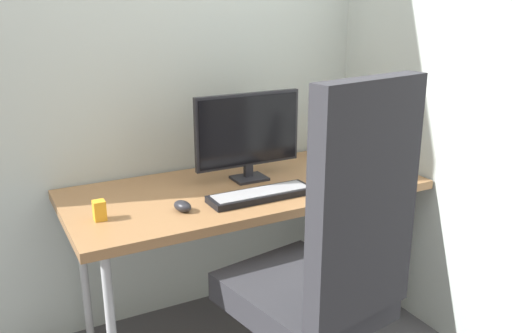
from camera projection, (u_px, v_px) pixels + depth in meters
name	position (u px, v px, depth m)	size (l,w,h in m)	color
ground_plane	(246.00, 328.00, 2.50)	(8.00, 8.00, 0.00)	#4C4C51
wall_back	(207.00, 13.00, 2.39)	(3.07, 0.04, 2.80)	#B7C1BC
wall_side_right	(436.00, 14.00, 2.25)	(0.04, 2.24, 2.80)	#B7C1BC
desk	(246.00, 196.00, 2.31)	(1.50, 0.66, 0.70)	#996B42
office_chair	(326.00, 265.00, 1.76)	(0.55, 0.61, 1.26)	black
monitor	(248.00, 132.00, 2.31)	(0.49, 0.12, 0.38)	black
keyboard	(261.00, 195.00, 2.15)	(0.43, 0.13, 0.03)	black
mouse	(183.00, 206.00, 2.01)	(0.05, 0.08, 0.04)	black
pen_holder	(359.00, 152.00, 2.60)	(0.09, 0.09, 0.18)	slate
notebook	(363.00, 178.00, 2.35)	(0.14, 0.14, 0.02)	black
coffee_mug	(338.00, 157.00, 2.54)	(0.11, 0.07, 0.09)	#337FD8
desk_clamp_accessory	(99.00, 210.00, 1.93)	(0.04, 0.04, 0.07)	orange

